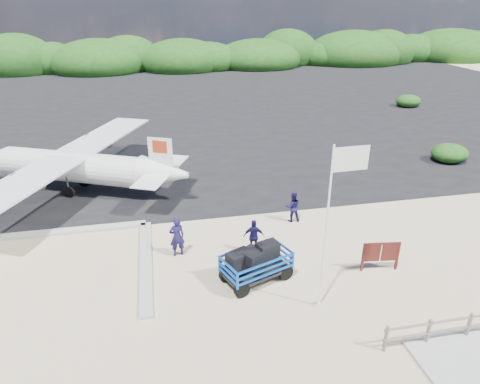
% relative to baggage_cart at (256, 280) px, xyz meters
% --- Properties ---
extents(ground, '(160.00, 160.00, 0.00)m').
position_rel_baggage_cart_xyz_m(ground, '(0.16, 0.50, 0.00)').
color(ground, beige).
extents(asphalt_apron, '(90.00, 50.00, 0.04)m').
position_rel_baggage_cart_xyz_m(asphalt_apron, '(0.16, 30.50, 0.00)').
color(asphalt_apron, '#B2B2B2').
rests_on(asphalt_apron, ground).
extents(lagoon, '(9.00, 7.00, 0.40)m').
position_rel_baggage_cart_xyz_m(lagoon, '(-8.84, 2.00, 0.00)').
color(lagoon, '#B2B2B2').
rests_on(lagoon, ground).
extents(walkway_pad, '(3.50, 2.50, 0.10)m').
position_rel_baggage_cart_xyz_m(walkway_pad, '(5.66, -5.50, 0.00)').
color(walkway_pad, '#B2B2B2').
rests_on(walkway_pad, ground).
extents(vegetation_band, '(124.00, 8.00, 4.40)m').
position_rel_baggage_cart_xyz_m(vegetation_band, '(0.16, 55.50, 0.00)').
color(vegetation_band, '#B2B2B2').
rests_on(vegetation_band, ground).
extents(fence, '(6.40, 2.00, 1.10)m').
position_rel_baggage_cart_xyz_m(fence, '(6.16, -4.50, 0.00)').
color(fence, '#B2B2B2').
rests_on(fence, ground).
extents(baggage_cart, '(3.31, 2.58, 1.46)m').
position_rel_baggage_cart_xyz_m(baggage_cart, '(0.00, 0.00, 0.00)').
color(baggage_cart, blue).
rests_on(baggage_cart, ground).
extents(flagpole, '(1.27, 0.57, 6.25)m').
position_rel_baggage_cart_xyz_m(flagpole, '(1.90, -2.02, 0.00)').
color(flagpole, white).
rests_on(flagpole, ground).
extents(signboard, '(1.65, 0.37, 1.36)m').
position_rel_baggage_cart_xyz_m(signboard, '(5.16, -0.36, 0.00)').
color(signboard, '#511C17').
rests_on(signboard, ground).
extents(crew_a, '(0.75, 0.56, 1.84)m').
position_rel_baggage_cart_xyz_m(crew_a, '(-2.95, 2.48, 0.92)').
color(crew_a, '#161143').
rests_on(crew_a, ground).
extents(crew_b, '(0.84, 0.70, 1.59)m').
position_rel_baggage_cart_xyz_m(crew_b, '(2.95, 4.47, 0.79)').
color(crew_b, '#161143').
rests_on(crew_b, ground).
extents(crew_c, '(1.00, 0.58, 1.60)m').
position_rel_baggage_cart_xyz_m(crew_c, '(0.38, 2.02, 0.80)').
color(crew_c, '#161143').
rests_on(crew_c, ground).
extents(aircraft_large, '(20.48, 20.48, 4.64)m').
position_rel_baggage_cart_xyz_m(aircraft_large, '(18.65, 24.69, 0.00)').
color(aircraft_large, '#B2B2B2').
rests_on(aircraft_large, ground).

